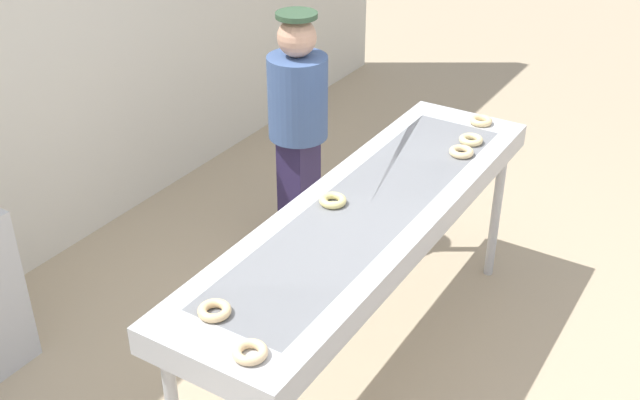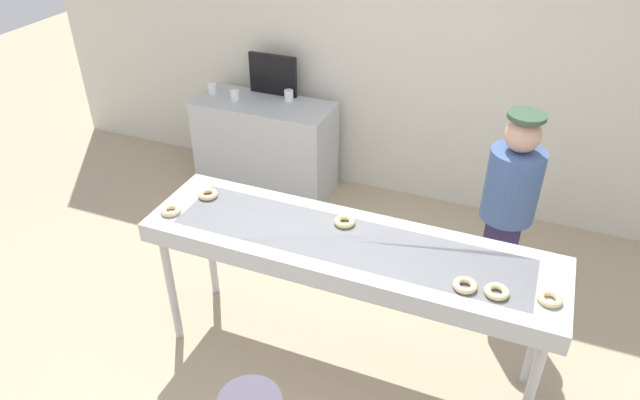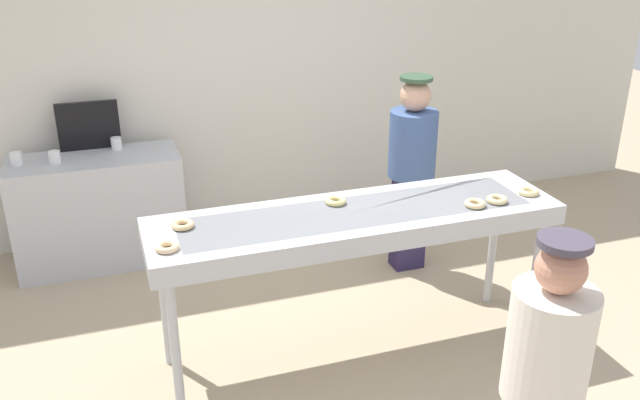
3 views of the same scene
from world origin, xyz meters
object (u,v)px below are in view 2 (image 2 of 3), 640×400
worker_baker (509,202)px  plain_donut_3 (345,221)px  plain_donut_2 (171,210)px  paper_cup_2 (235,95)px  plain_donut_0 (208,194)px  paper_cup_1 (289,95)px  plain_donut_1 (550,299)px  paper_cup_0 (213,89)px  plain_donut_4 (497,292)px  menu_display (273,75)px  fryer_conveyor (348,251)px  plain_donut_5 (465,285)px  prep_counter (266,146)px

worker_baker → plain_donut_3: bearing=29.0°
plain_donut_2 → paper_cup_2: plain_donut_2 is taller
plain_donut_0 → paper_cup_1: size_ratio=1.34×
plain_donut_1 → paper_cup_0: bearing=148.6°
plain_donut_1 → paper_cup_1: bearing=139.5°
plain_donut_4 → menu_display: bearing=137.1°
fryer_conveyor → paper_cup_0: bearing=137.9°
plain_donut_0 → plain_donut_2: size_ratio=1.00×
fryer_conveyor → plain_donut_0: (-1.02, 0.11, 0.09)m
plain_donut_1 → paper_cup_0: plain_donut_1 is taller
paper_cup_0 → paper_cup_1: (0.74, 0.14, 0.00)m
plain_donut_0 → worker_baker: (1.85, 0.84, -0.12)m
plain_donut_4 → plain_donut_5: 0.16m
worker_baker → paper_cup_1: size_ratio=16.11×
paper_cup_1 → paper_cup_2: bearing=-157.0°
paper_cup_1 → plain_donut_1: bearing=-40.5°
paper_cup_0 → plain_donut_3: bearing=-40.8°
plain_donut_0 → worker_baker: 2.04m
plain_donut_1 → menu_display: bearing=140.7°
plain_donut_3 → plain_donut_4: size_ratio=1.00×
paper_cup_0 → fryer_conveyor: bearing=-42.1°
plain_donut_1 → fryer_conveyor: bearing=174.9°
plain_donut_0 → plain_donut_4: bearing=-7.7°
worker_baker → paper_cup_1: 2.36m
plain_donut_1 → plain_donut_4: size_ratio=1.00×
plain_donut_5 → prep_counter: bearing=138.0°
plain_donut_0 → paper_cup_0: bearing=120.2°
plain_donut_4 → fryer_conveyor: bearing=170.4°
plain_donut_3 → paper_cup_0: size_ratio=1.34×
plain_donut_1 → paper_cup_1: plain_donut_1 is taller
plain_donut_5 → plain_donut_2: bearing=179.5°
worker_baker → paper_cup_2: 2.72m
paper_cup_0 → prep_counter: bearing=-1.5°
plain_donut_5 → menu_display: (-2.20, 2.21, 0.08)m
plain_donut_1 → paper_cup_1: size_ratio=1.34×
worker_baker → paper_cup_0: (-2.86, 0.89, 0.05)m
fryer_conveyor → plain_donut_1: bearing=-5.1°
paper_cup_2 → menu_display: (0.27, 0.27, 0.15)m
fryer_conveyor → plain_donut_5: plain_donut_5 is taller
plain_donut_2 → plain_donut_3: bearing=15.7°
plain_donut_3 → paper_cup_2: bearing=135.9°
paper_cup_0 → menu_display: size_ratio=0.20×
prep_counter → paper_cup_0: (-0.54, 0.01, 0.50)m
plain_donut_5 → paper_cup_2: plain_donut_5 is taller
worker_baker → paper_cup_2: (-2.59, 0.83, 0.05)m
plain_donut_2 → prep_counter: (-0.34, 1.97, -0.57)m
fryer_conveyor → plain_donut_3: (-0.08, 0.15, 0.09)m
plain_donut_4 → plain_donut_3: bearing=162.5°
paper_cup_2 → plain_donut_5: bearing=-38.1°
paper_cup_0 → plain_donut_2: bearing=-65.9°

